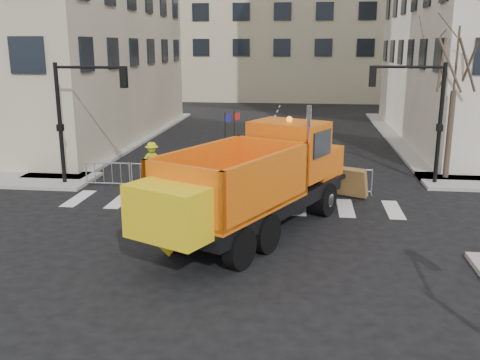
# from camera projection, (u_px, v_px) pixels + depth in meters

# --- Properties ---
(ground) EXTENTS (120.00, 120.00, 0.00)m
(ground) POSITION_uv_depth(u_px,v_px,m) (211.00, 257.00, 15.87)
(ground) COLOR black
(ground) RESTS_ON ground
(sidewalk_back) EXTENTS (64.00, 5.00, 0.15)m
(sidewalk_back) POSITION_uv_depth(u_px,v_px,m) (244.00, 183.00, 24.02)
(sidewalk_back) COLOR gray
(sidewalk_back) RESTS_ON ground
(traffic_light_left) EXTENTS (0.18, 0.18, 5.40)m
(traffic_light_left) POSITION_uv_depth(u_px,v_px,m) (60.00, 125.00, 23.36)
(traffic_light_left) COLOR black
(traffic_light_left) RESTS_ON ground
(traffic_light_right) EXTENTS (0.18, 0.18, 5.40)m
(traffic_light_right) POSITION_uv_depth(u_px,v_px,m) (440.00, 125.00, 23.33)
(traffic_light_right) COLOR black
(traffic_light_right) RESTS_ON ground
(crowd_barriers) EXTENTS (12.60, 0.60, 1.10)m
(crowd_barriers) POSITION_uv_depth(u_px,v_px,m) (224.00, 177.00, 23.13)
(crowd_barriers) COLOR #9EA0A5
(crowd_barriers) RESTS_ON ground
(street_tree) EXTENTS (3.00, 3.00, 7.50)m
(street_tree) POSITION_uv_depth(u_px,v_px,m) (453.00, 99.00, 23.95)
(street_tree) COLOR #382B21
(street_tree) RESTS_ON ground
(plow_truck) EXTENTS (7.38, 11.00, 4.21)m
(plow_truck) POSITION_uv_depth(u_px,v_px,m) (254.00, 180.00, 17.39)
(plow_truck) COLOR black
(plow_truck) RESTS_ON ground
(cop_a) EXTENTS (0.71, 0.57, 1.71)m
(cop_a) POSITION_uv_depth(u_px,v_px,m) (326.00, 177.00, 21.97)
(cop_a) COLOR black
(cop_a) RESTS_ON ground
(cop_b) EXTENTS (0.94, 0.77, 1.78)m
(cop_b) POSITION_uv_depth(u_px,v_px,m) (319.00, 176.00, 21.97)
(cop_b) COLOR black
(cop_b) RESTS_ON ground
(cop_c) EXTENTS (0.97, 1.00, 1.67)m
(cop_c) POSITION_uv_depth(u_px,v_px,m) (331.00, 177.00, 21.95)
(cop_c) COLOR black
(cop_c) RESTS_ON ground
(worker) EXTENTS (1.26, 1.08, 1.68)m
(worker) POSITION_uv_depth(u_px,v_px,m) (152.00, 160.00, 24.41)
(worker) COLOR #C2CB17
(worker) RESTS_ON sidewalk_back
(newspaper_box) EXTENTS (0.46, 0.41, 1.10)m
(newspaper_box) POSITION_uv_depth(u_px,v_px,m) (327.00, 166.00, 24.54)
(newspaper_box) COLOR maroon
(newspaper_box) RESTS_ON sidewalk_back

